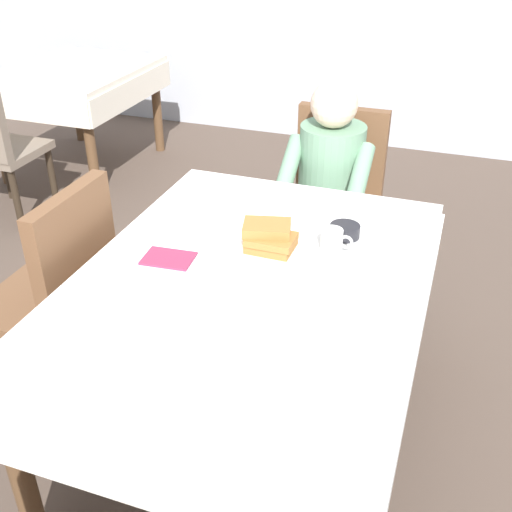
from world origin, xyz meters
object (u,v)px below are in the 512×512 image
(plate_breakfast, at_px, (268,251))
(background_table_far, at_px, (77,84))
(fork_left_of_plate, at_px, (215,246))
(bowl_butter, at_px, (345,231))
(dining_table_main, at_px, (250,298))
(spoon_near_edge, at_px, (230,298))
(cup_coffee, at_px, (332,241))
(chair_left_side, at_px, (59,286))
(syrup_pitcher, at_px, (207,214))
(diner_person, at_px, (329,179))
(breakfast_stack, at_px, (270,237))
(chair_diner, at_px, (334,192))
(knife_right_of_plate, at_px, (320,265))

(plate_breakfast, distance_m, background_table_far, 2.91)
(fork_left_of_plate, bearing_deg, bowl_butter, -55.87)
(dining_table_main, xyz_separation_m, spoon_near_edge, (-0.01, -0.14, 0.09))
(dining_table_main, relative_size, cup_coffee, 13.49)
(cup_coffee, xyz_separation_m, bowl_butter, (0.02, 0.12, -0.02))
(chair_left_side, xyz_separation_m, syrup_pitcher, (0.49, 0.30, 0.25))
(spoon_near_edge, bearing_deg, chair_left_side, 157.20)
(diner_person, bearing_deg, chair_left_side, 52.01)
(cup_coffee, distance_m, spoon_near_edge, 0.45)
(cup_coffee, bearing_deg, diner_person, 104.03)
(breakfast_stack, xyz_separation_m, spoon_near_edge, (-0.03, -0.30, -0.06))
(syrup_pitcher, relative_size, background_table_far, 0.07)
(breakfast_stack, bearing_deg, syrup_pitcher, 155.34)
(chair_diner, height_order, breakfast_stack, chair_diner)
(bowl_butter, bearing_deg, syrup_pitcher, -172.50)
(diner_person, distance_m, chair_left_side, 1.29)
(chair_left_side, height_order, syrup_pitcher, chair_left_side)
(chair_diner, bearing_deg, chair_left_side, 55.90)
(plate_breakfast, bearing_deg, cup_coffee, 22.75)
(chair_left_side, height_order, plate_breakfast, chair_left_side)
(chair_diner, height_order, syrup_pitcher, chair_diner)
(fork_left_of_plate, distance_m, background_table_far, 2.79)
(dining_table_main, bearing_deg, plate_breakfast, 86.83)
(chair_left_side, height_order, knife_right_of_plate, chair_left_side)
(bowl_butter, distance_m, knife_right_of_plate, 0.23)
(bowl_butter, distance_m, spoon_near_edge, 0.56)
(syrup_pitcher, distance_m, spoon_near_edge, 0.51)
(bowl_butter, bearing_deg, plate_breakfast, -137.11)
(bowl_butter, height_order, fork_left_of_plate, bowl_butter)
(plate_breakfast, bearing_deg, knife_right_of_plate, -6.01)
(chair_diner, relative_size, cup_coffee, 8.23)
(cup_coffee, xyz_separation_m, knife_right_of_plate, (-0.02, -0.11, -0.04))
(spoon_near_edge, bearing_deg, fork_left_of_plate, 108.93)
(chair_diner, bearing_deg, knife_right_of_plate, 99.73)
(dining_table_main, xyz_separation_m, cup_coffee, (0.21, 0.24, 0.13))
(dining_table_main, xyz_separation_m, fork_left_of_plate, (-0.18, 0.14, 0.09))
(breakfast_stack, bearing_deg, plate_breakfast, -127.96)
(background_table_far, bearing_deg, fork_left_of_plate, -46.56)
(knife_right_of_plate, height_order, spoon_near_edge, same)
(spoon_near_edge, bearing_deg, breakfast_stack, 72.58)
(chair_diner, height_order, diner_person, diner_person)
(chair_left_side, xyz_separation_m, plate_breakfast, (0.78, 0.16, 0.22))
(syrup_pitcher, bearing_deg, fork_left_of_plate, -59.02)
(plate_breakfast, distance_m, fork_left_of_plate, 0.19)
(knife_right_of_plate, bearing_deg, bowl_butter, -8.14)
(syrup_pitcher, xyz_separation_m, spoon_near_edge, (0.26, -0.44, -0.04))
(chair_left_side, distance_m, cup_coffee, 1.05)
(syrup_pitcher, distance_m, knife_right_of_plate, 0.50)
(dining_table_main, distance_m, cup_coffee, 0.35)
(dining_table_main, height_order, syrup_pitcher, syrup_pitcher)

